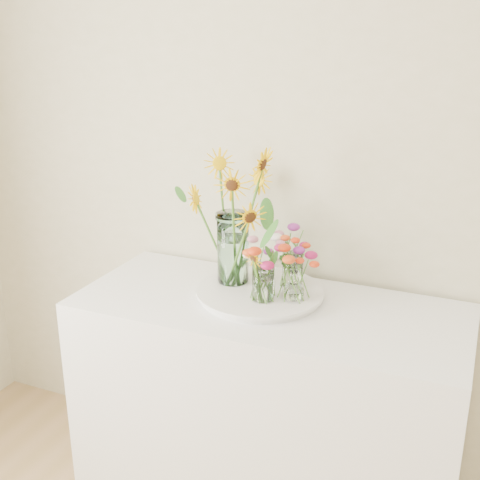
{
  "coord_description": "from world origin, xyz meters",
  "views": [
    {
      "loc": [
        0.28,
        0.09,
        1.81
      ],
      "look_at": [
        -0.52,
        1.97,
        1.11
      ],
      "focal_mm": 45.0,
      "sensor_mm": 36.0,
      "label": 1
    }
  ],
  "objects_px": {
    "counter": "(267,411)",
    "small_vase_b": "(294,286)",
    "small_vase_a": "(263,283)",
    "small_vase_c": "(293,270)",
    "mason_jar": "(233,248)",
    "tray": "(260,294)"
  },
  "relations": [
    {
      "from": "mason_jar",
      "to": "small_vase_b",
      "type": "height_order",
      "value": "mason_jar"
    },
    {
      "from": "mason_jar",
      "to": "counter",
      "type": "bearing_deg",
      "value": -24.36
    },
    {
      "from": "small_vase_a",
      "to": "small_vase_c",
      "type": "height_order",
      "value": "small_vase_a"
    },
    {
      "from": "small_vase_b",
      "to": "mason_jar",
      "type": "bearing_deg",
      "value": 166.35
    },
    {
      "from": "mason_jar",
      "to": "small_vase_c",
      "type": "xyz_separation_m",
      "value": [
        0.22,
        0.05,
        -0.07
      ]
    },
    {
      "from": "counter",
      "to": "small_vase_b",
      "type": "bearing_deg",
      "value": 9.9
    },
    {
      "from": "small_vase_a",
      "to": "small_vase_c",
      "type": "xyz_separation_m",
      "value": [
        0.06,
        0.16,
        -0.0
      ]
    },
    {
      "from": "small_vase_a",
      "to": "small_vase_c",
      "type": "relative_size",
      "value": 1.01
    },
    {
      "from": "tray",
      "to": "mason_jar",
      "type": "height_order",
      "value": "mason_jar"
    },
    {
      "from": "tray",
      "to": "small_vase_b",
      "type": "relative_size",
      "value": 3.98
    },
    {
      "from": "mason_jar",
      "to": "small_vase_b",
      "type": "xyz_separation_m",
      "value": [
        0.26,
        -0.06,
        -0.08
      ]
    },
    {
      "from": "counter",
      "to": "mason_jar",
      "type": "height_order",
      "value": "mason_jar"
    },
    {
      "from": "counter",
      "to": "small_vase_a",
      "type": "xyz_separation_m",
      "value": [
        -0.01,
        -0.03,
        0.54
      ]
    },
    {
      "from": "tray",
      "to": "small_vase_a",
      "type": "relative_size",
      "value": 3.34
    },
    {
      "from": "counter",
      "to": "small_vase_c",
      "type": "bearing_deg",
      "value": 69.95
    },
    {
      "from": "counter",
      "to": "small_vase_b",
      "type": "xyz_separation_m",
      "value": [
        0.09,
        0.02,
        0.53
      ]
    },
    {
      "from": "mason_jar",
      "to": "small_vase_c",
      "type": "distance_m",
      "value": 0.24
    },
    {
      "from": "small_vase_b",
      "to": "small_vase_c",
      "type": "distance_m",
      "value": 0.12
    },
    {
      "from": "tray",
      "to": "small_vase_c",
      "type": "distance_m",
      "value": 0.15
    },
    {
      "from": "small_vase_a",
      "to": "small_vase_c",
      "type": "distance_m",
      "value": 0.17
    },
    {
      "from": "counter",
      "to": "small_vase_b",
      "type": "distance_m",
      "value": 0.54
    },
    {
      "from": "small_vase_b",
      "to": "small_vase_c",
      "type": "xyz_separation_m",
      "value": [
        -0.04,
        0.11,
        0.01
      ]
    }
  ]
}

